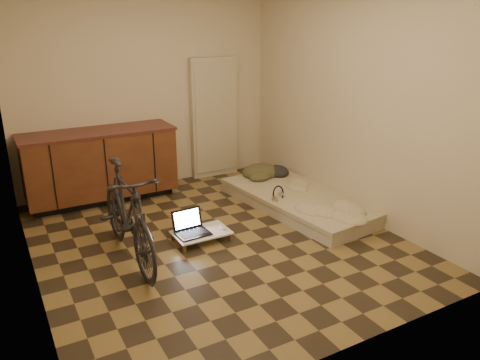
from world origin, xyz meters
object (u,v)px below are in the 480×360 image
lap_desk (201,233)px  laptop (191,228)px  futon (300,200)px  bicycle (127,210)px

lap_desk → laptop: laptop is taller
futon → laptop: 1.55m
laptop → futon: bearing=5.1°
futon → laptop: size_ratio=6.25×
laptop → lap_desk: bearing=-20.1°
bicycle → laptop: bearing=7.6°
bicycle → laptop: (0.67, 0.08, -0.38)m
futon → lap_desk: 1.46m
lap_desk → laptop: size_ratio=1.70×
bicycle → lap_desk: bicycle is taller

